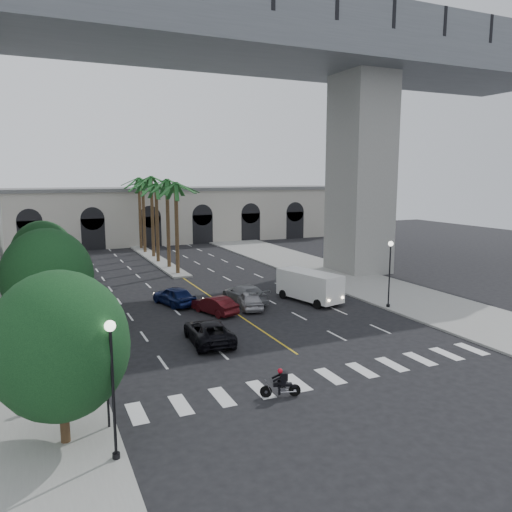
{
  "coord_description": "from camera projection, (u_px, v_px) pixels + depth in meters",
  "views": [
    {
      "loc": [
        -13.62,
        -22.36,
        10.33
      ],
      "look_at": [
        -0.87,
        6.0,
        5.3
      ],
      "focal_mm": 35.0,
      "sensor_mm": 36.0,
      "label": 1
    }
  ],
  "objects": [
    {
      "name": "palm_d",
      "position": [
        151.0,
        181.0,
        61.83
      ],
      "size": [
        3.2,
        3.2,
        10.9
      ],
      "color": "#47331E",
      "rests_on": "ground"
    },
    {
      "name": "lamp_post_left_near",
      "position": [
        113.0,
        378.0,
        17.66
      ],
      "size": [
        0.4,
        0.4,
        5.35
      ],
      "color": "black",
      "rests_on": "ground"
    },
    {
      "name": "car_c",
      "position": [
        209.0,
        331.0,
        31.09
      ],
      "size": [
        2.7,
        5.27,
        1.42
      ],
      "primitive_type": "imported",
      "rotation": [
        0.0,
        0.0,
        3.08
      ],
      "color": "black",
      "rests_on": "ground"
    },
    {
      "name": "pedestrian_b",
      "position": [
        87.0,
        356.0,
        25.9
      ],
      "size": [
        0.92,
        0.75,
        1.79
      ],
      "primitive_type": "imported",
      "rotation": [
        0.0,
        0.0,
        0.09
      ],
      "color": "black",
      "rests_on": "sidewalk_left"
    },
    {
      "name": "cargo_van",
      "position": [
        310.0,
        285.0,
        41.03
      ],
      "size": [
        3.51,
        6.22,
        2.5
      ],
      "rotation": [
        0.0,
        0.0,
        0.24
      ],
      "color": "white",
      "rests_on": "ground"
    },
    {
      "name": "traffic_signal_far",
      "position": [
        95.0,
        342.0,
        23.67
      ],
      "size": [
        0.25,
        0.18,
        3.65
      ],
      "color": "black",
      "rests_on": "ground"
    },
    {
      "name": "car_e",
      "position": [
        174.0,
        296.0,
        40.1
      ],
      "size": [
        2.99,
        4.83,
        1.54
      ],
      "primitive_type": "imported",
      "rotation": [
        0.0,
        0.0,
        3.42
      ],
      "color": "#101B4C",
      "rests_on": "ground"
    },
    {
      "name": "traffic_signal_near",
      "position": [
        107.0,
        372.0,
        20.07
      ],
      "size": [
        0.25,
        0.18,
        3.65
      ],
      "color": "black",
      "rests_on": "ground"
    },
    {
      "name": "lamp_post_left_far",
      "position": [
        69.0,
        273.0,
        36.57
      ],
      "size": [
        0.4,
        0.4,
        5.35
      ],
      "color": "black",
      "rests_on": "ground"
    },
    {
      "name": "car_a",
      "position": [
        250.0,
        300.0,
        39.04
      ],
      "size": [
        2.49,
        4.38,
        1.41
      ],
      "primitive_type": "imported",
      "rotation": [
        0.0,
        0.0,
        2.93
      ],
      "color": "#A1A0A4",
      "rests_on": "ground"
    },
    {
      "name": "bridge",
      "position": [
        227.0,
        85.0,
        45.53
      ],
      "size": [
        75.0,
        13.0,
        26.0
      ],
      "color": "gray",
      "rests_on": "ground"
    },
    {
      "name": "car_b",
      "position": [
        215.0,
        305.0,
        37.59
      ],
      "size": [
        2.73,
        4.38,
        1.36
      ],
      "primitive_type": "imported",
      "rotation": [
        0.0,
        0.0,
        3.48
      ],
      "color": "#440D11",
      "rests_on": "ground"
    },
    {
      "name": "palm_e",
      "position": [
        143.0,
        184.0,
        65.4
      ],
      "size": [
        3.2,
        3.2,
        10.4
      ],
      "color": "#47331E",
      "rests_on": "ground"
    },
    {
      "name": "palm_f",
      "position": [
        139.0,
        182.0,
        69.08
      ],
      "size": [
        3.2,
        3.2,
        10.7
      ],
      "color": "#47331E",
      "rests_on": "ground"
    },
    {
      "name": "motorcycle_rider",
      "position": [
        282.0,
        384.0,
        23.46
      ],
      "size": [
        1.89,
        0.74,
        1.4
      ],
      "rotation": [
        0.0,
        0.0,
        -0.31
      ],
      "color": "black",
      "rests_on": "ground"
    },
    {
      "name": "palm_a",
      "position": [
        176.0,
        188.0,
        51.05
      ],
      "size": [
        3.2,
        3.2,
        10.3
      ],
      "color": "#47331E",
      "rests_on": "ground"
    },
    {
      "name": "palm_c",
      "position": [
        156.0,
        188.0,
        58.2
      ],
      "size": [
        3.2,
        3.2,
        10.1
      ],
      "color": "#47331E",
      "rests_on": "ground"
    },
    {
      "name": "street_tree_mid",
      "position": [
        48.0,
        277.0,
        30.36
      ],
      "size": [
        5.44,
        5.44,
        7.21
      ],
      "color": "#382616",
      "rests_on": "ground"
    },
    {
      "name": "pier_building",
      "position": [
        130.0,
        216.0,
        76.13
      ],
      "size": [
        71.0,
        10.5,
        8.5
      ],
      "color": "beige",
      "rests_on": "ground"
    },
    {
      "name": "street_tree_far",
      "position": [
        43.0,
        254.0,
        41.22
      ],
      "size": [
        5.04,
        5.04,
        6.68
      ],
      "color": "#382616",
      "rests_on": "ground"
    },
    {
      "name": "lamp_post_right",
      "position": [
        390.0,
        268.0,
        38.6
      ],
      "size": [
        0.4,
        0.4,
        5.35
      ],
      "color": "black",
      "rests_on": "ground"
    },
    {
      "name": "car_d",
      "position": [
        245.0,
        294.0,
        40.78
      ],
      "size": [
        2.61,
        5.38,
        1.51
      ],
      "primitive_type": "imported",
      "rotation": [
        0.0,
        0.0,
        3.24
      ],
      "color": "slate",
      "rests_on": "ground"
    },
    {
      "name": "median",
      "position": [
        156.0,
        259.0,
        61.49
      ],
      "size": [
        2.0,
        24.0,
        0.2
      ],
      "primitive_type": "cube",
      "color": "gray",
      "rests_on": "ground"
    },
    {
      "name": "sidewalk_right",
      "position": [
        371.0,
        286.0,
        46.86
      ],
      "size": [
        8.0,
        100.0,
        0.15
      ],
      "primitive_type": "cube",
      "color": "gray",
      "rests_on": "ground"
    },
    {
      "name": "pedestrian_a",
      "position": [
        31.0,
        364.0,
        24.99
      ],
      "size": [
        0.63,
        0.42,
        1.68
      ],
      "primitive_type": "imported",
      "rotation": [
        0.0,
        0.0,
        -0.03
      ],
      "color": "black",
      "rests_on": "sidewalk_left"
    },
    {
      "name": "ground",
      "position": [
        315.0,
        366.0,
        27.3
      ],
      "size": [
        140.0,
        140.0,
        0.0
      ],
      "primitive_type": "plane",
      "color": "black",
      "rests_on": "ground"
    },
    {
      "name": "palm_b",
      "position": [
        167.0,
        184.0,
        54.65
      ],
      "size": [
        3.2,
        3.2,
        10.6
      ],
      "color": "#47331E",
      "rests_on": "ground"
    },
    {
      "name": "street_tree_near",
      "position": [
        60.0,
        346.0,
        18.69
      ],
      "size": [
        5.2,
        5.2,
        6.89
      ],
      "color": "#382616",
      "rests_on": "ground"
    },
    {
      "name": "sidewalk_left",
      "position": [
        18.0,
        324.0,
        34.71
      ],
      "size": [
        8.0,
        100.0,
        0.15
      ],
      "primitive_type": "cube",
      "color": "gray",
      "rests_on": "ground"
    }
  ]
}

